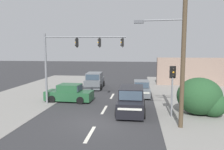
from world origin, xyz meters
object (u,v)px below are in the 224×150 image
Objects in this scene: suv_oncoming_mid at (131,101)px; sedan_crossing_left at (69,94)px; pedestal_signal_right_kerb at (172,83)px; utility_pole_foreground_right at (181,48)px; hatchback_receding_far at (141,89)px; traffic_signal_mast at (73,53)px; suv_oncoming_near at (95,81)px.

suv_oncoming_mid is 1.06× the size of sedan_crossing_left.
sedan_crossing_left is at bearing 156.97° from pedestal_signal_right_kerb.
utility_pole_foreground_right is 2.49× the size of pedestal_signal_right_kerb.
hatchback_receding_far is at bearing 103.58° from utility_pole_foreground_right.
traffic_signal_mast is 6.34m from suv_oncoming_mid.
pedestal_signal_right_kerb is at bearing -54.16° from suv_oncoming_near.
pedestal_signal_right_kerb is (-0.11, 2.06, -2.37)m from utility_pole_foreground_right.
utility_pole_foreground_right is 1.92× the size of suv_oncoming_near.
traffic_signal_mast is at bearing -91.21° from suv_oncoming_near.
hatchback_receding_far is (-2.12, 8.79, -4.08)m from utility_pole_foreground_right.
hatchback_receding_far is at bearing 25.53° from sedan_crossing_left.
pedestal_signal_right_kerb is 0.77× the size of suv_oncoming_near.
pedestal_signal_right_kerb is 0.83× the size of sedan_crossing_left.
suv_oncoming_near reaches higher than hatchback_receding_far.
sedan_crossing_left is 7.00m from suv_oncoming_near.
sedan_crossing_left is 7.21m from hatchback_receding_far.
utility_pole_foreground_right is 5.67m from suv_oncoming_mid.
traffic_signal_mast reaches higher than suv_oncoming_near.
utility_pole_foreground_right is 9.23m from traffic_signal_mast.
suv_oncoming_near is 1.26× the size of hatchback_receding_far.
pedestal_signal_right_kerb is 9.42m from sedan_crossing_left.
sedan_crossing_left is at bearing -97.35° from suv_oncoming_near.
utility_pole_foreground_right is at bearing -31.01° from traffic_signal_mast.
traffic_signal_mast is 1.49× the size of suv_oncoming_near.
traffic_signal_mast reaches higher than sedan_crossing_left.
suv_oncoming_mid is (-2.83, 0.83, -1.53)m from pedestal_signal_right_kerb.
utility_pole_foreground_right is 11.11m from sedan_crossing_left.
suv_oncoming_near is (-7.74, 12.62, -3.90)m from utility_pole_foreground_right.
suv_oncoming_near is (-7.63, 10.56, -1.53)m from pedestal_signal_right_kerb.
sedan_crossing_left is (-0.73, 0.93, -3.65)m from traffic_signal_mast.
pedestal_signal_right_kerb is 0.78× the size of suv_oncoming_mid.
utility_pole_foreground_right is 9.93m from hatchback_receding_far.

